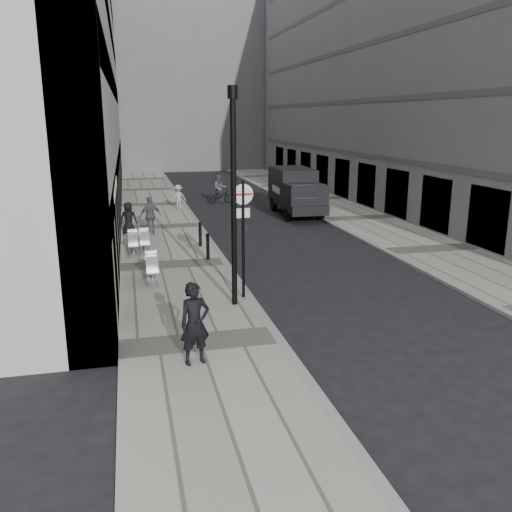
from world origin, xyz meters
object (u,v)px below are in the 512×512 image
Objects in this scene: lamppost at (234,188)px; cyclist at (220,192)px; panel_van at (295,189)px; sign_post at (243,224)px; walking_man at (195,324)px.

lamppost is 20.90m from cyclist.
cyclist is (3.02, 20.48, -2.90)m from lamppost.
sign_post is at bearing -110.97° from panel_van.
walking_man is 4.85m from lamppost.
sign_post is 1.37m from lamppost.
panel_van reaches higher than walking_man.
sign_post reaches higher than panel_van.
lamppost is at bearing -129.88° from sign_post.
sign_post is 1.92× the size of cyclist.
lamppost is at bearing -111.45° from panel_van.
walking_man is 0.33× the size of panel_van.
walking_man is at bearing -111.44° from panel_van.
panel_van is (6.21, 14.45, -0.95)m from sign_post.
cyclist is at bearing 76.87° from sign_post.
sign_post is at bearing 51.96° from walking_man.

